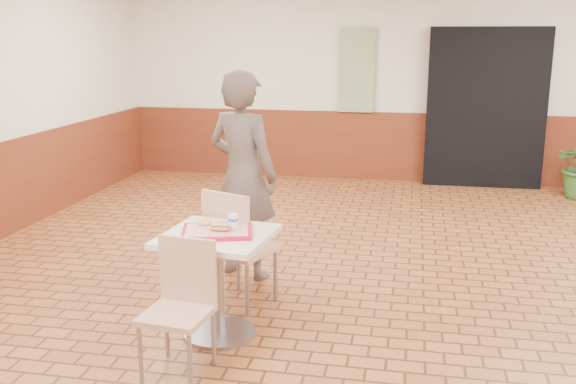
% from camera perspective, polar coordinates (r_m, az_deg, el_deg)
% --- Properties ---
extents(room_shell, '(8.01, 10.01, 3.01)m').
position_cam_1_polar(room_shell, '(4.43, 8.11, 6.05)').
color(room_shell, brown).
rests_on(room_shell, ground).
extents(wainscot_band, '(8.00, 10.00, 1.00)m').
position_cam_1_polar(wainscot_band, '(4.67, 7.69, -6.21)').
color(wainscot_band, '#602512').
rests_on(wainscot_band, ground).
extents(corridor_doorway, '(1.60, 0.22, 2.20)m').
position_cam_1_polar(corridor_doorway, '(9.36, 17.15, 7.13)').
color(corridor_doorway, black).
rests_on(corridor_doorway, ground).
extents(promo_poster, '(0.50, 0.03, 1.20)m').
position_cam_1_polar(promo_poster, '(9.37, 6.14, 10.73)').
color(promo_poster, gray).
rests_on(promo_poster, wainscot_band).
extents(main_table, '(0.72, 0.72, 0.76)m').
position_cam_1_polar(main_table, '(4.53, -6.24, -6.67)').
color(main_table, beige).
rests_on(main_table, ground).
extents(chair_main_front, '(0.44, 0.44, 0.85)m').
position_cam_1_polar(chair_main_front, '(4.12, -9.47, -9.41)').
color(chair_main_front, tan).
rests_on(chair_main_front, ground).
extents(chair_main_back, '(0.57, 0.57, 0.95)m').
position_cam_1_polar(chair_main_back, '(4.98, -4.68, -4.49)').
color(chair_main_back, tan).
rests_on(chair_main_back, ground).
extents(customer, '(0.77, 0.63, 1.81)m').
position_cam_1_polar(customer, '(5.55, -4.02, 1.49)').
color(customer, brown).
rests_on(customer, ground).
extents(serving_tray, '(0.48, 0.37, 0.03)m').
position_cam_1_polar(serving_tray, '(4.44, -6.33, -3.50)').
color(serving_tray, '#B30D2E').
rests_on(serving_tray, main_table).
extents(ring_donut, '(0.11, 0.11, 0.03)m').
position_cam_1_polar(ring_donut, '(4.55, -7.37, -2.71)').
color(ring_donut, gold).
rests_on(ring_donut, serving_tray).
extents(long_john_donut, '(0.16, 0.09, 0.05)m').
position_cam_1_polar(long_john_donut, '(4.40, -6.00, -3.17)').
color(long_john_donut, gold).
rests_on(long_john_donut, serving_tray).
extents(paper_cup, '(0.07, 0.07, 0.08)m').
position_cam_1_polar(paper_cup, '(4.50, -4.89, -2.49)').
color(paper_cup, white).
rests_on(paper_cup, serving_tray).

